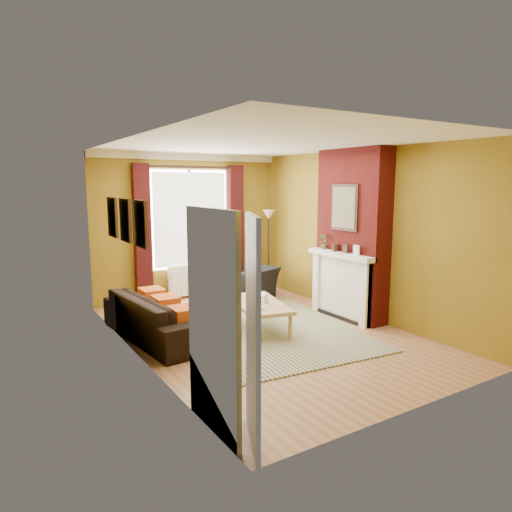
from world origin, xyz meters
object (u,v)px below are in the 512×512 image
object	(u,v)px
coffee_table	(259,305)
floor_lamp	(269,227)
wicker_stool	(214,293)
armchair	(249,284)
sofa	(158,316)

from	to	relation	value
coffee_table	floor_lamp	distance (m)	2.77
wicker_stool	armchair	bearing A→B (deg)	-5.84
armchair	floor_lamp	xyz separation A→B (m)	(0.71, 0.39, 1.03)
wicker_stool	floor_lamp	world-z (taller)	floor_lamp
sofa	floor_lamp	world-z (taller)	floor_lamp
armchair	wicker_stool	world-z (taller)	armchair
wicker_stool	sofa	bearing A→B (deg)	-140.61
sofa	coffee_table	world-z (taller)	sofa
sofa	wicker_stool	xyz separation A→B (m)	(1.55, 1.27, -0.11)
sofa	coffee_table	bearing A→B (deg)	-114.92
armchair	floor_lamp	size ratio (longest dim) A/B	0.57
armchair	coffee_table	size ratio (longest dim) A/B	0.67
floor_lamp	armchair	bearing A→B (deg)	-151.14
sofa	armchair	world-z (taller)	sofa
armchair	coffee_table	xyz separation A→B (m)	(-0.84, -1.70, 0.08)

